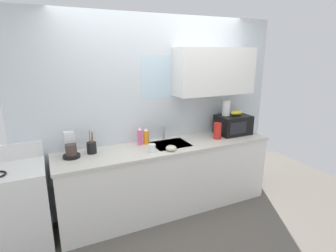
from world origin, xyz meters
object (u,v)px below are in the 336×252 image
Objects in this scene: banana_bunch at (237,113)px; paper_towel_roll at (226,108)px; mug_white at (152,148)px; coffee_maker at (71,148)px; dish_soap_bottle_orange at (146,136)px; small_bowl at (171,148)px; microwave at (233,125)px; cereal_canister at (217,131)px; stove_range at (18,208)px; utensil_crock at (92,147)px; dish_soap_bottle_pink at (140,137)px.

banana_bunch is 0.18m from paper_towel_roll.
coffee_maker is at bearing 164.28° from mug_white.
paper_towel_roll is 1.06× the size of dish_soap_bottle_orange.
paper_towel_roll reaches higher than small_bowl.
paper_towel_roll is (-0.15, 0.05, 0.08)m from banana_bunch.
cereal_canister is at bearing -163.83° from microwave.
banana_bunch is 0.96× the size of dish_soap_bottle_orange.
banana_bunch reaches higher than stove_range.
small_bowl is at bearing -15.63° from coffee_maker.
cereal_canister is (1.87, -0.16, 0.01)m from coffee_maker.
cereal_canister is (2.45, -0.05, 0.55)m from stove_range.
paper_towel_roll reaches higher than microwave.
coffee_maker is at bearing -177.15° from utensil_crock.
mug_white is at bearing -5.61° from stove_range.
banana_bunch is at bearing 12.19° from small_bowl.
small_bowl is at bearing -167.34° from microwave.
stove_range is 3.83× the size of utensil_crock.
coffee_maker is 2.95× the size of mug_white.
paper_towel_roll is 1.11m from small_bowl.
dish_soap_bottle_pink reaches higher than mug_white.
utensil_crock is (-0.69, -0.05, -0.03)m from dish_soap_bottle_orange.
cereal_canister reaches higher than small_bowl.
paper_towel_roll is 1.22m from dish_soap_bottle_orange.
cereal_canister is 1.69× the size of small_bowl.
paper_towel_roll is (-0.10, 0.05, 0.24)m from microwave.
stove_range is 1.53m from dish_soap_bottle_pink.
dish_soap_bottle_orange is 0.32m from mug_white.
dish_soap_bottle_orange reaches higher than stove_range.
dish_soap_bottle_orange reaches higher than small_bowl.
microwave is 2.22× the size of dish_soap_bottle_orange.
cereal_canister is 0.99m from mug_white.
banana_bunch is 1.44m from dish_soap_bottle_pink.
banana_bunch is at bearing 7.86° from mug_white.
paper_towel_roll reaches higher than stove_range.
cereal_canister reaches higher than stove_range.
stove_range is at bearing 178.75° from cereal_canister.
small_bowl is at bearing -6.90° from stove_range.
dish_soap_bottle_orange is at bearing 3.75° from coffee_maker.
microwave is 2.09× the size of cereal_canister.
dish_soap_bottle_pink is at bearing 98.21° from mug_white.
cereal_canister is at bearing -11.55° from dish_soap_bottle_pink.
utensil_crock is at bearing 174.09° from cereal_canister.
paper_towel_roll is at bearing -0.23° from coffee_maker.
mug_white is at bearing 164.74° from small_bowl.
dish_soap_bottle_pink is 0.82× the size of utensil_crock.
dish_soap_bottle_pink is at bearing 168.45° from cereal_canister.
dish_soap_bottle_pink is at bearing 3.56° from coffee_maker.
utensil_crock reaches higher than coffee_maker.
microwave reaches higher than mug_white.
microwave is 0.35m from cereal_canister.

